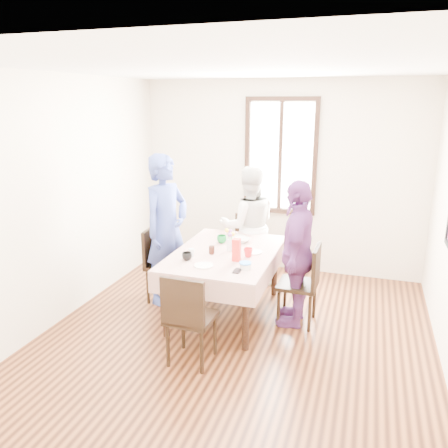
{
  "coord_description": "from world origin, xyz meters",
  "views": [
    {
      "loc": [
        1.2,
        -3.98,
        2.42
      ],
      "look_at": [
        -0.27,
        0.52,
        1.1
      ],
      "focal_mm": 35.88,
      "sensor_mm": 36.0,
      "label": 1
    }
  ],
  "objects_px": {
    "person_left": "(166,230)",
    "person_right": "(297,254)",
    "dining_table": "(225,283)",
    "chair_left": "(165,265)",
    "chair_near": "(191,317)",
    "chair_right": "(298,284)",
    "person_far": "(249,226)",
    "chair_far": "(249,249)"
  },
  "relations": [
    {
      "from": "dining_table",
      "to": "person_right",
      "type": "xyz_separation_m",
      "value": [
        0.8,
        0.05,
        0.44
      ]
    },
    {
      "from": "chair_left",
      "to": "chair_right",
      "type": "height_order",
      "value": "same"
    },
    {
      "from": "chair_left",
      "to": "chair_near",
      "type": "bearing_deg",
      "value": 30.82
    },
    {
      "from": "chair_near",
      "to": "chair_far",
      "type": "bearing_deg",
      "value": 91.48
    },
    {
      "from": "person_right",
      "to": "dining_table",
      "type": "bearing_deg",
      "value": -87.58
    },
    {
      "from": "chair_far",
      "to": "person_left",
      "type": "bearing_deg",
      "value": 38.04
    },
    {
      "from": "person_left",
      "to": "person_right",
      "type": "relative_size",
      "value": 1.12
    },
    {
      "from": "person_left",
      "to": "person_right",
      "type": "bearing_deg",
      "value": -73.89
    },
    {
      "from": "person_left",
      "to": "person_right",
      "type": "xyz_separation_m",
      "value": [
        1.6,
        -0.09,
        -0.1
      ]
    },
    {
      "from": "chair_left",
      "to": "chair_near",
      "type": "xyz_separation_m",
      "value": [
        0.82,
        -1.17,
        0.0
      ]
    },
    {
      "from": "chair_far",
      "to": "dining_table",
      "type": "bearing_deg",
      "value": 80.02
    },
    {
      "from": "chair_near",
      "to": "person_right",
      "type": "height_order",
      "value": "person_right"
    },
    {
      "from": "person_far",
      "to": "dining_table",
      "type": "bearing_deg",
      "value": 65.65
    },
    {
      "from": "dining_table",
      "to": "chair_right",
      "type": "relative_size",
      "value": 1.65
    },
    {
      "from": "chair_left",
      "to": "chair_right",
      "type": "relative_size",
      "value": 1.0
    },
    {
      "from": "person_left",
      "to": "person_right",
      "type": "height_order",
      "value": "person_left"
    },
    {
      "from": "dining_table",
      "to": "chair_right",
      "type": "bearing_deg",
      "value": 3.26
    },
    {
      "from": "chair_right",
      "to": "chair_left",
      "type": "bearing_deg",
      "value": 88.04
    },
    {
      "from": "chair_far",
      "to": "person_left",
      "type": "height_order",
      "value": "person_left"
    },
    {
      "from": "chair_left",
      "to": "chair_near",
      "type": "distance_m",
      "value": 1.43
    },
    {
      "from": "chair_far",
      "to": "person_far",
      "type": "height_order",
      "value": "person_far"
    },
    {
      "from": "chair_left",
      "to": "chair_far",
      "type": "xyz_separation_m",
      "value": [
        0.82,
        0.89,
        0.0
      ]
    },
    {
      "from": "chair_near",
      "to": "person_left",
      "type": "bearing_deg",
      "value": 125.84
    },
    {
      "from": "chair_left",
      "to": "chair_near",
      "type": "relative_size",
      "value": 1.0
    },
    {
      "from": "chair_right",
      "to": "chair_far",
      "type": "distance_m",
      "value": 1.28
    },
    {
      "from": "chair_far",
      "to": "chair_near",
      "type": "xyz_separation_m",
      "value": [
        0.0,
        -2.06,
        0.0
      ]
    },
    {
      "from": "chair_left",
      "to": "person_left",
      "type": "height_order",
      "value": "person_left"
    },
    {
      "from": "dining_table",
      "to": "chair_near",
      "type": "xyz_separation_m",
      "value": [
        0.0,
        -1.03,
        0.08
      ]
    },
    {
      "from": "person_left",
      "to": "dining_table",
      "type": "bearing_deg",
      "value": -80.49
    },
    {
      "from": "dining_table",
      "to": "person_right",
      "type": "bearing_deg",
      "value": 3.35
    },
    {
      "from": "chair_right",
      "to": "person_far",
      "type": "bearing_deg",
      "value": 41.75
    },
    {
      "from": "chair_left",
      "to": "person_far",
      "type": "xyz_separation_m",
      "value": [
        0.82,
        0.87,
        0.34
      ]
    },
    {
      "from": "dining_table",
      "to": "person_right",
      "type": "height_order",
      "value": "person_right"
    },
    {
      "from": "chair_left",
      "to": "chair_near",
      "type": "height_order",
      "value": "same"
    },
    {
      "from": "chair_left",
      "to": "chair_far",
      "type": "height_order",
      "value": "same"
    },
    {
      "from": "person_right",
      "to": "person_left",
      "type": "bearing_deg",
      "value": -94.28
    },
    {
      "from": "person_right",
      "to": "chair_near",
      "type": "bearing_deg",
      "value": -37.55
    },
    {
      "from": "chair_right",
      "to": "dining_table",
      "type": "bearing_deg",
      "value": 94.56
    },
    {
      "from": "chair_near",
      "to": "person_left",
      "type": "distance_m",
      "value": 1.49
    },
    {
      "from": "dining_table",
      "to": "chair_near",
      "type": "bearing_deg",
      "value": -90.0
    },
    {
      "from": "person_far",
      "to": "person_left",
      "type": "bearing_deg",
      "value": 23.07
    },
    {
      "from": "chair_far",
      "to": "person_left",
      "type": "xyz_separation_m",
      "value": [
        -0.8,
        -0.89,
        0.45
      ]
    }
  ]
}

